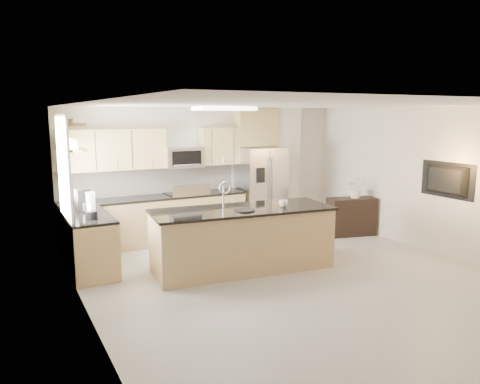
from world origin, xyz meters
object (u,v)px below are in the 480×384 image
kettle (91,209)px  flower_vase (356,183)px  range (187,216)px  coffee_maker (82,201)px  blender (91,207)px  television (444,180)px  microwave (183,157)px  bowl (66,120)px  refrigerator (260,189)px  platter (245,210)px  cup (283,203)px  island (242,239)px  credenza (351,217)px

kettle → flower_vase: 5.21m
range → coffee_maker: bearing=-158.7°
blender → television: bearing=-16.8°
microwave → bowl: size_ratio=2.17×
microwave → blender: (-2.07, -1.56, -0.53)m
blender → refrigerator: bearing=20.4°
flower_vase → platter: bearing=-162.5°
blender → bowl: bearing=103.4°
kettle → coffee_maker: (-0.07, 0.31, 0.07)m
cup → platter: size_ratio=0.44×
flower_vase → microwave: bearing=155.9°
microwave → platter: microwave is taller
cup → island: bearing=163.2°
credenza → bowl: 5.75m
range → credenza: size_ratio=1.17×
credenza → coffee_maker: 5.28m
cup → bowl: 3.67m
range → credenza: (3.12, -1.27, -0.08)m
blender → coffee_maker: blender is taller
microwave → island: (0.12, -2.24, -1.13)m
island → flower_vase: 3.22m
microwave → flower_vase: 3.53m
blender → island: bearing=-17.1°
coffee_maker → refrigerator: bearing=11.6°
microwave → island: microwave is taller
bowl → credenza: bearing=-6.0°
microwave → kettle: 2.46m
kettle → television: 5.89m
refrigerator → flower_vase: (1.53, -1.26, 0.21)m
coffee_maker → island: bearing=-30.2°
kettle → television: (5.54, -1.99, 0.33)m
refrigerator → kettle: size_ratio=7.80×
kettle → island: bearing=-24.6°
platter → cup: bearing=-1.6°
range → credenza: 3.36m
refrigerator → credenza: 1.96m
kettle → range: bearing=29.1°
microwave → platter: (0.07, -2.41, -0.63)m
island → microwave: bearing=99.3°
range → kettle: 2.38m
bowl → television: bearing=-22.8°
cup → blender: size_ratio=0.34×
refrigerator → credenza: bearing=-40.0°
cup → kettle: bearing=157.2°
refrigerator → bowl: (-3.91, -0.65, 1.49)m
blender → bowl: 1.49m
bowl → flower_vase: bearing=-6.3°
coffee_maker → flower_vase: bearing=-5.2°
blender → kettle: (0.05, 0.31, -0.08)m
blender → platter: bearing=-21.7°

